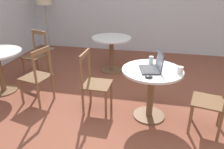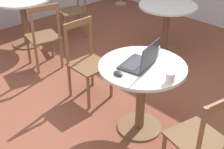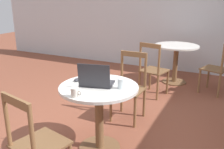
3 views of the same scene
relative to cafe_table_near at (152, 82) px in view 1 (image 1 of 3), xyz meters
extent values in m
plane|color=brown|center=(-0.12, 0.23, -0.56)|extent=(16.00, 16.00, 0.00)
cube|color=silver|center=(3.11, 0.23, 0.79)|extent=(0.06, 9.40, 2.70)
cylinder|color=brown|center=(0.00, 0.00, -0.55)|extent=(0.46, 0.46, 0.02)
cylinder|color=brown|center=(0.00, 0.00, -0.19)|extent=(0.09, 0.09, 0.69)
cylinder|color=silver|center=(0.00, 0.00, 0.17)|extent=(0.82, 0.82, 0.03)
cylinder|color=brown|center=(1.58, 0.90, -0.55)|extent=(0.46, 0.46, 0.02)
cylinder|color=brown|center=(1.58, 0.90, -0.19)|extent=(0.09, 0.09, 0.69)
cylinder|color=silver|center=(1.58, 0.90, 0.17)|extent=(0.82, 0.82, 0.03)
cylinder|color=brown|center=(0.24, 2.59, -0.55)|extent=(0.46, 0.46, 0.02)
cylinder|color=brown|center=(0.24, 2.59, -0.19)|extent=(0.09, 0.09, 0.69)
cylinder|color=brown|center=(0.18, 0.61, -0.35)|extent=(0.04, 0.04, 0.42)
cylinder|color=brown|center=(-0.16, 0.61, -0.35)|extent=(0.04, 0.04, 0.42)
cylinder|color=brown|center=(0.19, 0.95, -0.35)|extent=(0.04, 0.04, 0.42)
cylinder|color=brown|center=(-0.16, 0.96, -0.35)|extent=(0.04, 0.04, 0.42)
cube|color=brown|center=(0.01, 0.78, -0.13)|extent=(0.40, 0.40, 0.02)
cylinder|color=brown|center=(0.19, 0.95, 0.12)|extent=(0.04, 0.04, 0.47)
cylinder|color=brown|center=(-0.16, 0.96, 0.12)|extent=(0.04, 0.04, 0.47)
cube|color=brown|center=(0.01, 0.95, 0.32)|extent=(0.38, 0.03, 0.07)
cylinder|color=brown|center=(-0.30, -0.52, -0.35)|extent=(0.04, 0.04, 0.42)
cylinder|color=brown|center=(0.04, -0.60, -0.35)|extent=(0.04, 0.04, 0.42)
cylinder|color=brown|center=(-0.37, -0.86, -0.35)|extent=(0.04, 0.04, 0.42)
cylinder|color=brown|center=(-0.04, -0.94, -0.35)|extent=(0.04, 0.04, 0.42)
cube|color=brown|center=(-0.17, -0.73, -0.13)|extent=(0.47, 0.47, 0.02)
cylinder|color=brown|center=(-0.07, 2.01, -0.35)|extent=(0.04, 0.04, 0.42)
cylinder|color=brown|center=(0.27, 1.93, -0.35)|extent=(0.04, 0.04, 0.42)
cylinder|color=brown|center=(-0.15, 1.67, -0.35)|extent=(0.04, 0.04, 0.42)
cylinder|color=brown|center=(0.19, 1.59, -0.35)|extent=(0.04, 0.04, 0.42)
cube|color=brown|center=(0.06, 1.80, -0.13)|extent=(0.47, 0.47, 0.02)
cylinder|color=brown|center=(-0.15, 1.67, 0.12)|extent=(0.04, 0.04, 0.47)
cylinder|color=brown|center=(0.19, 1.59, 0.12)|extent=(0.04, 0.04, 0.47)
cube|color=brown|center=(0.02, 1.63, 0.32)|extent=(0.37, 0.11, 0.07)
cylinder|color=brown|center=(0.75, 2.24, -0.35)|extent=(0.04, 0.04, 0.42)
cylinder|color=brown|center=(0.86, 2.56, -0.35)|extent=(0.04, 0.04, 0.42)
cylinder|color=brown|center=(1.08, 2.12, -0.35)|extent=(0.04, 0.04, 0.42)
cylinder|color=brown|center=(1.19, 2.45, -0.35)|extent=(0.04, 0.04, 0.42)
cube|color=brown|center=(0.97, 2.34, -0.13)|extent=(0.50, 0.50, 0.02)
cylinder|color=brown|center=(1.08, 2.12, 0.12)|extent=(0.04, 0.04, 0.47)
cylinder|color=brown|center=(1.19, 2.45, 0.12)|extent=(0.04, 0.04, 0.47)
cube|color=brown|center=(1.13, 2.29, 0.32)|extent=(0.15, 0.36, 0.07)
cylinder|color=#9E937F|center=(2.73, 2.95, -0.55)|extent=(0.24, 0.24, 0.02)
cylinder|color=#9E937F|center=(2.73, 2.95, 0.06)|extent=(0.02, 0.02, 1.22)
cube|color=#2D2D33|center=(-0.04, 0.04, 0.19)|extent=(0.37, 0.30, 0.02)
cube|color=#38383D|center=(-0.04, 0.06, 0.20)|extent=(0.30, 0.19, 0.00)
cube|color=#2D2D33|center=(-0.01, -0.08, 0.32)|extent=(0.33, 0.10, 0.24)
cube|color=#9EB2C6|center=(-0.01, -0.08, 0.32)|extent=(0.30, 0.09, 0.21)
ellipsoid|color=#2D2D33|center=(-0.29, 0.04, 0.20)|extent=(0.06, 0.10, 0.03)
cylinder|color=silver|center=(-0.06, -0.35, 0.23)|extent=(0.07, 0.07, 0.09)
torus|color=silver|center=(-0.01, -0.35, 0.23)|extent=(0.05, 0.01, 0.05)
cylinder|color=silver|center=(0.23, 0.03, 0.23)|extent=(0.07, 0.07, 0.10)
camera|label=1|loc=(-2.75, -0.03, 1.30)|focal=35.00mm
camera|label=2|loc=(-1.95, -1.60, 1.59)|focal=50.00mm
camera|label=3|loc=(1.18, -2.11, 1.07)|focal=40.00mm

